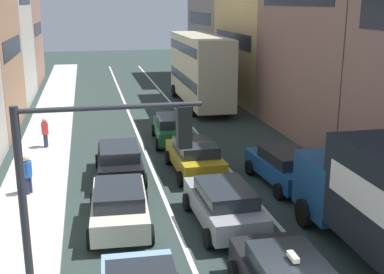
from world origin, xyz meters
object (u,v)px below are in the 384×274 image
Objects in this scene: sedan_left_lane_third at (119,160)px; coupe_centre_lane_fourth at (173,128)px; wagon_left_lane_second at (119,205)px; pedestrian_near_kerb at (45,132)px; traffic_light_pole at (89,188)px; sedan_right_lane_behind_truck at (285,166)px; hatchback_centre_lane_third at (195,156)px; pedestrian_mid_sidewalk at (28,174)px; bus_mid_queue_primary at (200,67)px; sedan_centre_lane_second at (224,204)px.

sedan_left_lane_third and coupe_centre_lane_fourth have the same top height.
pedestrian_near_kerb is (-3.06, 9.82, 0.15)m from wagon_left_lane_second.
traffic_light_pole is at bearing 174.75° from wagon_left_lane_second.
sedan_right_lane_behind_truck is (6.94, 2.58, 0.00)m from wagon_left_lane_second.
traffic_light_pole is 11.40m from sedan_left_lane_third.
traffic_light_pole reaches higher than hatchback_centre_lane_third.
pedestrian_mid_sidewalk is (-2.35, 9.56, -2.87)m from traffic_light_pole.
sedan_left_lane_third is at bearing -0.86° from wagon_left_lane_second.
pedestrian_mid_sidewalk is (-3.26, 3.40, 0.15)m from wagon_left_lane_second.
bus_mid_queue_primary is at bearing 85.43° from pedestrian_mid_sidewalk.
pedestrian_mid_sidewalk is at bearing 99.60° from hatchback_centre_lane_third.
traffic_light_pole is 3.31× the size of pedestrian_mid_sidewalk.
traffic_light_pole reaches higher than pedestrian_near_kerb.
traffic_light_pole reaches higher than bus_mid_queue_primary.
wagon_left_lane_second is 1.01× the size of hatchback_centre_lane_third.
sedan_centre_lane_second is 5.35m from hatchback_centre_lane_third.
pedestrian_near_kerb is (-6.58, 0.03, 0.15)m from coupe_centre_lane_fourth.
hatchback_centre_lane_third is 0.98× the size of coupe_centre_lane_fourth.
hatchback_centre_lane_third is (0.18, 5.35, 0.00)m from sedan_centre_lane_second.
coupe_centre_lane_fourth is at bearing -1.78° from sedan_centre_lane_second.
pedestrian_near_kerb is (-10.00, 7.24, 0.15)m from sedan_right_lane_behind_truck.
sedan_centre_lane_second is at bearing 133.74° from pedestrian_near_kerb.
traffic_light_pole is at bearing 134.34° from sedan_right_lane_behind_truck.
pedestrian_mid_sidewalk is at bearing 146.79° from bus_mid_queue_primary.
sedan_right_lane_behind_truck is at bearing -123.30° from hatchback_centre_lane_third.
traffic_light_pole is 1.26× the size of sedan_left_lane_third.
sedan_left_lane_third is 3.85m from pedestrian_mid_sidewalk.
sedan_left_lane_third is (-3.28, 0.07, 0.00)m from hatchback_centre_lane_third.
hatchback_centre_lane_third and sedan_left_lane_third have the same top height.
hatchback_centre_lane_third is 14.73m from bus_mid_queue_primary.
traffic_light_pole is 12.13m from hatchback_centre_lane_third.
bus_mid_queue_primary is 18.70m from pedestrian_mid_sidewalk.
hatchback_centre_lane_third and sedan_right_lane_behind_truck have the same top height.
bus_mid_queue_primary reaches higher than sedan_right_lane_behind_truck.
sedan_centre_lane_second is 0.98× the size of coupe_centre_lane_fourth.
wagon_left_lane_second is at bearing -16.84° from pedestrian_mid_sidewalk.
wagon_left_lane_second is at bearing 177.67° from sedan_left_lane_third.
traffic_light_pole is 10.25m from pedestrian_mid_sidewalk.
sedan_centre_lane_second and coupe_centre_lane_fourth have the same top height.
sedan_right_lane_behind_truck is at bearing 24.72° from pedestrian_mid_sidewalk.
wagon_left_lane_second and sedan_right_lane_behind_truck have the same top height.
sedan_left_lane_third is at bearing 28.45° from sedan_centre_lane_second.
wagon_left_lane_second is (-3.43, 0.67, 0.00)m from sedan_centre_lane_second.
traffic_light_pole is 1.25× the size of coupe_centre_lane_fourth.
sedan_centre_lane_second is 0.41× the size of bus_mid_queue_primary.
bus_mid_queue_primary is 6.34× the size of pedestrian_mid_sidewalk.
sedan_right_lane_behind_truck is (6.61, -2.18, 0.00)m from sedan_left_lane_third.
pedestrian_mid_sidewalk is at bearing 137.24° from coupe_centre_lane_fourth.
sedan_centre_lane_second is at bearing -176.53° from coupe_centre_lane_fourth.
pedestrian_mid_sidewalk is (-0.21, -6.42, 0.00)m from pedestrian_near_kerb.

